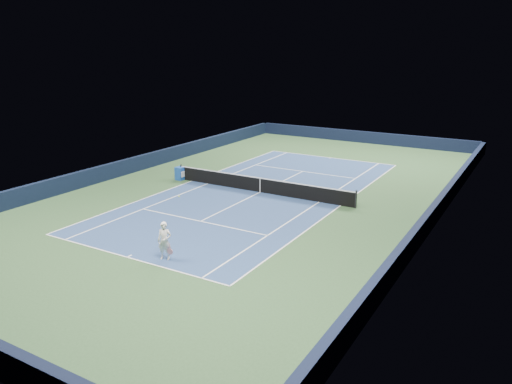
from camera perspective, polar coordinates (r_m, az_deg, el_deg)
The scene contains 19 objects.
ground at distance 32.05m, azimuth 0.48°, elevation -0.03°, with size 40.00×40.00×0.00m, color #2C4B29.
wall_far at distance 49.66m, azimuth 12.05°, elevation 6.18°, with size 22.00×0.35×1.10m, color black.
wall_right at distance 28.33m, azimuth 19.82°, elevation -2.11°, with size 0.35×40.00×1.10m, color black.
wall_left at distance 38.30m, azimuth -13.71°, elevation 3.08°, with size 0.35×40.00×1.10m, color #101A32.
court_surface at distance 32.05m, azimuth 0.48°, elevation -0.03°, with size 10.97×23.77×0.01m, color navy.
baseline_far at distance 42.44m, azimuth 8.54°, elevation 3.90°, with size 10.97×0.08×0.00m, color white.
baseline_near at distance 23.13m, azimuth -14.52°, elevation -7.22°, with size 10.97×0.08×0.00m, color white.
sideline_doubles_right at distance 29.81m, azimuth 9.65°, elevation -1.53°, with size 0.08×23.77×0.00m, color white.
sideline_doubles_left at distance 35.01m, azimuth -7.33°, elevation 1.27°, with size 0.08×23.77×0.00m, color white.
sideline_singles_right at distance 30.29m, azimuth 7.23°, elevation -1.14°, with size 0.08×23.77×0.00m, color white.
sideline_singles_left at distance 34.21m, azimuth -5.51°, elevation 0.97°, with size 0.08×23.77×0.00m, color white.
service_line_far at distance 37.54m, azimuth 5.37°, elevation 2.37°, with size 8.23×0.08×0.00m, color white.
service_line_near at distance 26.96m, azimuth -6.35°, elevation -3.34°, with size 8.23×0.08×0.00m, color white.
center_service_line at distance 32.05m, azimuth 0.48°, elevation -0.02°, with size 0.08×12.80×0.00m, color white.
center_mark_far at distance 42.31m, azimuth 8.46°, elevation 3.86°, with size 0.08×0.30×0.00m, color white.
center_mark_near at distance 23.23m, azimuth -14.26°, elevation -7.10°, with size 0.08×0.30×0.00m, color white.
tennis_net at distance 31.91m, azimuth 0.48°, elevation 0.84°, with size 12.90×0.10×1.07m.
sponsor_cube at distance 35.32m, azimuth -8.68°, elevation 2.11°, with size 0.60×0.55×0.92m.
tennis_player at distance 22.26m, azimuth -10.40°, elevation -5.52°, with size 0.84×1.33×2.69m.
Camera 1 is at (15.34, -26.63, 9.08)m, focal length 35.00 mm.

